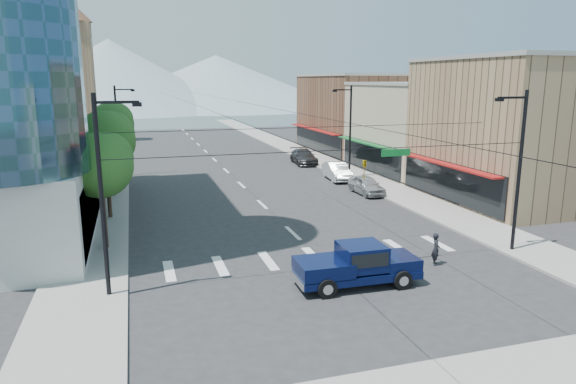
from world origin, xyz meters
The scene contains 21 objects.
ground centered at (0.00, 0.00, 0.00)m, with size 160.00×160.00×0.00m, color #28282B.
sidewalk_left centered at (-12.00, 40.00, 0.07)m, with size 4.00×120.00×0.15m, color gray.
sidewalk_right centered at (12.00, 40.00, 0.07)m, with size 4.00×120.00×0.15m, color gray.
shop_near centered at (20.00, 10.00, 5.50)m, with size 12.00×14.00×11.00m, color #8C6B4C.
shop_mid centered at (20.00, 24.00, 4.50)m, with size 12.00×14.00×9.00m, color tan.
shop_far centered at (20.00, 40.00, 5.00)m, with size 12.00×18.00×10.00m, color brown.
clock_tower centered at (-16.50, 62.00, 10.64)m, with size 4.80×4.80×20.40m.
mountain_left centered at (-15.00, 150.00, 11.00)m, with size 80.00×80.00×22.00m, color gray.
mountain_right centered at (20.00, 160.00, 9.00)m, with size 90.00×90.00×18.00m, color gray.
tree_near centered at (-11.07, 6.10, 4.99)m, with size 3.65×3.64×6.71m.
tree_midnear centered at (-11.07, 13.10, 5.59)m, with size 4.09×4.09×7.52m.
tree_midfar centered at (-11.07, 20.10, 4.99)m, with size 3.65×3.64×6.71m.
tree_far centered at (-11.07, 27.10, 5.59)m, with size 4.09×4.09×7.52m.
signal_rig centered at (0.19, -1.00, 4.64)m, with size 21.80×0.20×9.00m.
lamp_pole_nw centered at (-10.67, 30.00, 4.94)m, with size 2.00×0.25×9.00m.
lamp_pole_ne centered at (10.67, 22.00, 4.94)m, with size 2.00×0.25×9.00m.
pickup_truck centered at (0.34, -2.93, 1.05)m, with size 5.99×2.42×2.01m.
pedestrian centered at (5.47, -1.58, 0.86)m, with size 0.63×0.41×1.72m, color black.
parked_car_near centered at (9.40, 15.10, 0.77)m, with size 1.82×4.52×1.54m, color #A1A2A5.
parked_car_mid centered at (9.40, 21.75, 0.85)m, with size 1.79×5.13×1.69m, color silver.
parked_car_far centered at (9.40, 31.90, 0.84)m, with size 2.34×5.76×1.67m, color #2C2C2E.
Camera 1 is at (-9.33, -23.80, 9.50)m, focal length 32.00 mm.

